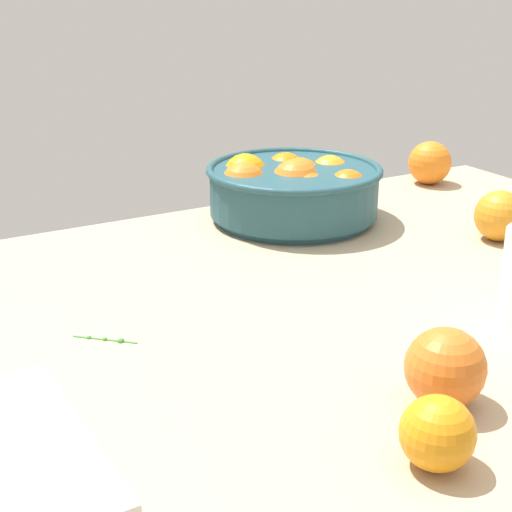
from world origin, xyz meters
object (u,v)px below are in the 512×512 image
Objects in this scene: loose_orange_3 at (437,433)px; loose_orange_2 at (445,368)px; loose_orange_0 at (500,216)px; loose_orange_1 at (430,163)px; fruit_bowl at (293,188)px.

loose_orange_2 is at bearing 44.35° from loose_orange_3.
loose_orange_0 is 1.00× the size of loose_orange_2.
loose_orange_2 is at bearing -130.40° from loose_orange_1.
loose_orange_1 is at bearing 49.60° from loose_orange_2.
fruit_bowl is 4.47× the size of loose_orange_3.
fruit_bowl is 3.71× the size of loose_orange_0.
fruit_bowl is at bearing 68.10° from loose_orange_3.
loose_orange_3 is at bearing -111.90° from fruit_bowl.
fruit_bowl reaches higher than loose_orange_2.
loose_orange_1 is 91.45cm from loose_orange_3.
loose_orange_1 is 1.27× the size of loose_orange_3.
loose_orange_1 is 1.05× the size of loose_orange_2.
fruit_bowl is at bearing -170.27° from loose_orange_1.
loose_orange_0 is at bearing -48.03° from fruit_bowl.
loose_orange_3 is (-59.98, -69.02, -0.88)cm from loose_orange_1.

